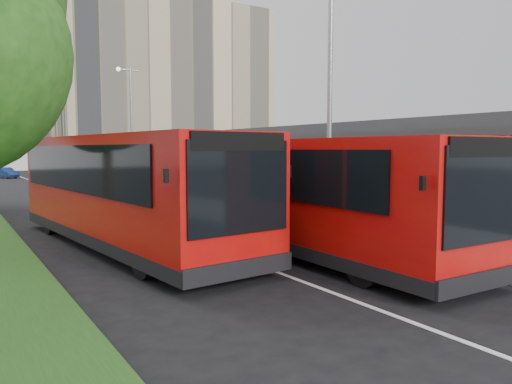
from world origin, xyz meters
The scene contains 14 objects.
ground centered at (0.00, 0.00, 0.00)m, with size 120.00×120.00×0.00m, color black.
pavement centered at (6.00, 20.00, 0.07)m, with size 5.00×80.00×0.15m, color gray.
lane_centre_line centered at (0.00, 15.00, 0.01)m, with size 0.12×70.00×0.01m, color silver.
kerb_dashes centered at (3.30, 19.00, 0.01)m, with size 0.12×56.00×0.01m.
office_block centered at (14.00, 42.00, 9.00)m, with size 22.00×12.00×18.00m, color tan.
station_building centered at (10.86, 8.00, 2.04)m, with size 7.70×26.00×4.00m.
lamp_post_near centered at (4.12, 2.00, 4.72)m, with size 1.44×0.28×8.00m.
lamp_post_far centered at (4.12, 22.00, 4.72)m, with size 1.44×0.28×8.00m.
bus_main centered at (1.95, 0.35, 1.58)m, with size 2.95×10.88×3.07m.
bus_second centered at (-1.99, 3.60, 1.64)m, with size 3.93×11.49×3.19m.
litter_bin centered at (5.30, 10.95, 0.59)m, with size 0.49×0.49×0.88m, color #3D2C19.
bollard centered at (5.36, 18.14, 0.69)m, with size 0.17×0.17×1.08m, color yellow.
car_near centered at (2.10, 37.12, 0.54)m, with size 1.27×3.15×1.07m, color #5F0F0D.
car_far centered at (-1.46, 42.92, 0.51)m, with size 1.08×3.11×1.02m, color navy.
Camera 1 is at (-6.37, -10.47, 2.84)m, focal length 35.00 mm.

